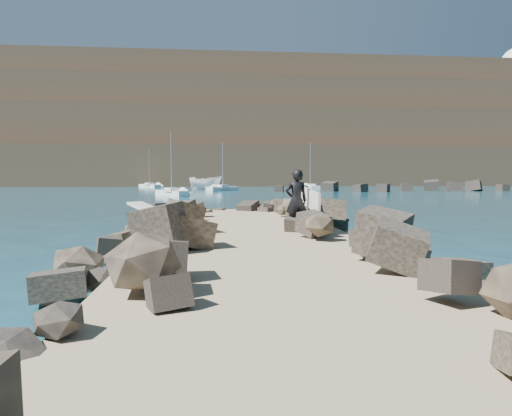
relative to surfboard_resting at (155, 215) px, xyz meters
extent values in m
plane|color=#0F384C|center=(3.13, -2.29, -1.04)|extent=(800.00, 800.00, 0.00)
cube|color=#8C7759|center=(3.13, -4.29, -0.74)|extent=(6.00, 26.00, 0.60)
cube|color=black|center=(0.23, -3.79, -0.54)|extent=(2.60, 22.00, 1.00)
cube|color=black|center=(6.03, -3.79, -0.54)|extent=(2.60, 22.00, 1.00)
cube|color=black|center=(38.13, 52.71, -0.44)|extent=(52.00, 4.00, 1.20)
cube|color=#2D4919|center=(13.13, 157.71, 14.96)|extent=(360.00, 140.00, 32.00)
cube|color=silver|center=(0.00, 0.00, 0.00)|extent=(2.12, 2.28, 0.08)
imported|color=white|center=(0.63, 67.57, 0.13)|extent=(6.48, 3.89, 2.35)
imported|color=black|center=(4.60, -1.32, 0.54)|extent=(0.77, 0.55, 1.97)
cube|color=white|center=(5.05, -1.32, 0.60)|extent=(0.10, 2.45, 0.77)
cube|color=white|center=(3.62, 59.77, -0.79)|extent=(5.55, 5.99, 0.80)
cylinder|color=gray|center=(3.62, 59.77, 3.24)|extent=(0.12, 0.12, 7.37)
cube|color=white|center=(3.62, 59.17, -0.29)|extent=(2.05, 2.12, 0.44)
cube|color=white|center=(-11.38, 82.84, -0.79)|extent=(5.33, 6.69, 0.80)
cylinder|color=gray|center=(-11.38, 82.84, 3.45)|extent=(0.12, 0.12, 7.78)
cube|color=white|center=(-11.38, 82.14, -0.29)|extent=(2.06, 2.27, 0.44)
cube|color=white|center=(-3.00, 40.42, -0.79)|extent=(4.57, 6.22, 0.80)
cylinder|color=gray|center=(-3.00, 40.42, 3.09)|extent=(0.12, 0.12, 7.07)
cube|color=white|center=(-3.00, 39.77, -0.29)|extent=(1.82, 2.07, 0.44)
cube|color=white|center=(19.77, 66.82, -0.79)|extent=(2.14, 7.30, 0.80)
cylinder|color=gray|center=(19.77, 66.82, 3.52)|extent=(0.12, 0.12, 7.92)
cube|color=white|center=(19.77, 65.96, -0.29)|extent=(1.31, 2.10, 0.44)
cube|color=white|center=(-36.87, 149.71, 32.96)|extent=(10.00, 8.00, 4.00)
cube|color=white|center=(3.13, 162.71, 32.71)|extent=(8.00, 6.00, 3.50)
cube|color=white|center=(38.13, 145.71, 32.96)|extent=(12.00, 7.00, 4.00)
cube|color=white|center=(73.13, 157.71, 32.46)|extent=(6.00, 6.00, 3.00)
cube|color=white|center=(93.13, 137.71, 33.46)|extent=(5.00, 5.00, 5.00)
camera|label=1|loc=(1.96, -15.58, 1.32)|focal=32.00mm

